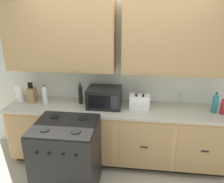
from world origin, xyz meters
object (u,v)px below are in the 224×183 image
(knife_block, at_px, (32,95))
(bottle_dark, at_px, (80,93))
(stove_range, at_px, (67,157))
(bottle_clear, at_px, (45,95))
(paper_towel_roll, at_px, (20,93))
(toaster, at_px, (139,101))
(bottle_teal, at_px, (215,103))
(bottle_red, at_px, (223,106))
(microwave, at_px, (104,97))

(knife_block, bearing_deg, bottle_dark, 2.21)
(stove_range, height_order, bottle_clear, bottle_clear)
(paper_towel_roll, distance_m, bottle_clear, 0.42)
(bottle_dark, bearing_deg, knife_block, -177.79)
(toaster, distance_m, bottle_teal, 1.01)
(stove_range, distance_m, toaster, 1.22)
(toaster, relative_size, bottle_red, 1.12)
(bottle_teal, distance_m, bottle_dark, 1.88)
(toaster, height_order, bottle_teal, bottle_teal)
(microwave, relative_size, knife_block, 1.55)
(bottle_dark, bearing_deg, bottle_teal, -2.76)
(paper_towel_roll, distance_m, bottle_teal, 2.81)
(toaster, xyz_separation_m, knife_block, (-1.61, 0.03, 0.02))
(bottle_teal, xyz_separation_m, bottle_dark, (-1.88, 0.09, 0.02))
(toaster, xyz_separation_m, bottle_dark, (-0.87, 0.06, 0.06))
(toaster, bearing_deg, bottle_clear, -179.26)
(microwave, relative_size, bottle_dark, 1.49)
(paper_towel_roll, bearing_deg, bottle_teal, -1.35)
(bottle_red, relative_size, bottle_clear, 0.86)
(knife_block, relative_size, paper_towel_roll, 1.19)
(stove_range, bearing_deg, paper_towel_roll, 143.34)
(stove_range, relative_size, microwave, 1.98)
(knife_block, relative_size, bottle_teal, 1.07)
(paper_towel_roll, bearing_deg, knife_block, -1.36)
(bottle_teal, bearing_deg, toaster, 178.08)
(microwave, distance_m, bottle_dark, 0.38)
(toaster, bearing_deg, microwave, -178.73)
(stove_range, height_order, bottle_teal, bottle_teal)
(stove_range, xyz_separation_m, bottle_red, (1.99, 0.58, 0.55))
(knife_block, distance_m, paper_towel_roll, 0.19)
(bottle_dark, xyz_separation_m, bottle_clear, (-0.52, -0.07, -0.01))
(bottle_dark, height_order, bottle_clear, bottle_dark)
(toaster, height_order, bottle_red, bottle_red)
(microwave, xyz_separation_m, knife_block, (-1.11, 0.04, -0.02))
(knife_block, bearing_deg, paper_towel_roll, 178.64)
(knife_block, relative_size, bottle_red, 1.24)
(microwave, height_order, toaster, microwave)
(stove_range, xyz_separation_m, paper_towel_roll, (-0.92, 0.69, 0.56))
(microwave, bearing_deg, bottle_red, -2.24)
(knife_block, xyz_separation_m, bottle_clear, (0.23, -0.05, 0.03))
(toaster, distance_m, bottle_clear, 1.39)
(paper_towel_roll, height_order, bottle_dark, bottle_dark)
(knife_block, height_order, paper_towel_roll, knife_block)
(toaster, distance_m, paper_towel_roll, 1.81)
(stove_range, bearing_deg, bottle_teal, 18.22)
(bottle_red, xyz_separation_m, bottle_clear, (-2.49, 0.06, 0.02))
(microwave, xyz_separation_m, bottle_red, (1.60, -0.06, -0.02))
(bottle_red, bearing_deg, toaster, 176.18)
(stove_range, distance_m, bottle_clear, 1.00)
(microwave, height_order, paper_towel_roll, microwave)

